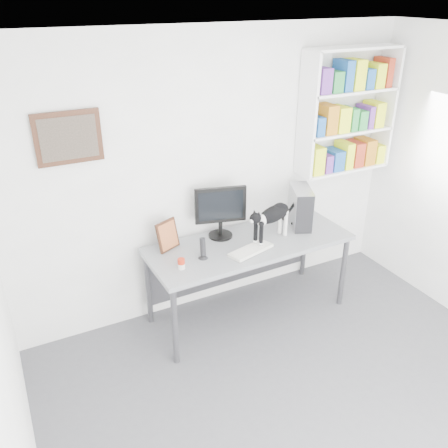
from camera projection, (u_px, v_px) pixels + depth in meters
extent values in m
cube|color=#515155|center=(336.00, 432.00, 3.51)|extent=(4.00, 4.00, 0.01)
cube|color=white|center=(394.00, 46.00, 2.31)|extent=(4.00, 4.00, 0.01)
cube|color=white|center=(216.00, 176.00, 4.51)|extent=(4.00, 0.01, 2.70)
cube|color=white|center=(9.00, 391.00, 2.10)|extent=(0.01, 4.00, 2.70)
cube|color=white|center=(348.00, 111.00, 4.73)|extent=(1.03, 0.28, 1.24)
cube|color=#442216|center=(68.00, 138.00, 3.71)|extent=(0.52, 0.04, 0.42)
cube|color=slate|center=(249.00, 278.00, 4.64)|extent=(1.96, 0.80, 0.81)
cube|color=black|center=(220.00, 212.00, 4.44)|extent=(0.53, 0.35, 0.52)
cube|color=beige|center=(251.00, 250.00, 4.29)|extent=(0.46, 0.27, 0.03)
cube|color=#A2A1A6|center=(300.00, 207.00, 4.69)|extent=(0.32, 0.43, 0.40)
cylinder|color=black|center=(203.00, 248.00, 4.14)|extent=(0.10, 0.10, 0.20)
cube|color=#442216|center=(167.00, 235.00, 4.28)|extent=(0.25, 0.18, 0.29)
cylinder|color=red|center=(181.00, 264.00, 4.01)|extent=(0.07, 0.07, 0.09)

